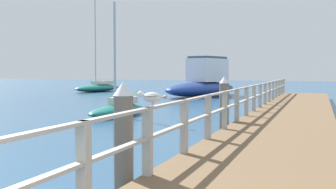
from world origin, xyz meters
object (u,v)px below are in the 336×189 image
Objects in this scene: dock_piling_near at (124,140)px; seagull_foreground at (152,97)px; dock_piling_far at (224,105)px; boat_2 at (98,87)px; boat_3 at (204,83)px; boat_4 at (118,108)px.

seagull_foreground is (0.37, 0.15, 0.61)m from dock_piling_near.
dock_piling_far is 0.20× the size of boat_2.
dock_piling_far is 18.19m from boat_3.
dock_piling_near is 0.36× the size of boat_4.
boat_4 reaches higher than seagull_foreground.
dock_piling_near is 6.53m from dock_piling_far.
boat_2 reaches higher than boat_4.
boat_2 is (-16.50, 26.98, -1.05)m from seagull_foreground.
seagull_foreground is 0.10× the size of boat_4.
boat_2 is 20.49m from boat_4.
boat_4 reaches higher than boat_3.
seagull_foreground is at bearing -86.67° from dock_piling_far.
dock_piling_far is 26.16m from boat_2.
dock_piling_near is at bearing -90.00° from dock_piling_far.
seagull_foreground is at bearing 122.16° from boat_4.
boat_4 reaches higher than dock_piling_near.
boat_3 is (-5.40, 23.90, 0.13)m from dock_piling_near.
dock_piling_near is 0.20× the size of boat_2.
boat_3 is (-5.77, 23.75, -0.48)m from seagull_foreground.
boat_3 is 1.89× the size of boat_4.
dock_piling_near and dock_piling_far have the same top height.
dock_piling_far is (0.00, 6.53, 0.00)m from dock_piling_near.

